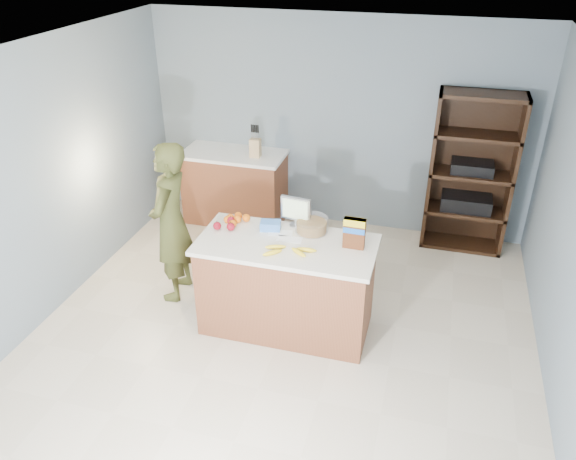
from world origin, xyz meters
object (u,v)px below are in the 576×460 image
(counter_peninsula, at_px, (287,289))
(tv, at_px, (296,210))
(cereal_box, at_px, (354,231))
(person, at_px, (171,223))
(shelving_unit, at_px, (470,175))

(counter_peninsula, height_order, tv, tv)
(counter_peninsula, height_order, cereal_box, cereal_box)
(person, bearing_deg, tv, 90.34)
(shelving_unit, height_order, cereal_box, shelving_unit)
(tv, bearing_deg, counter_peninsula, -89.21)
(cereal_box, bearing_deg, person, 175.46)
(person, height_order, tv, person)
(counter_peninsula, distance_m, tv, 0.72)
(shelving_unit, xyz_separation_m, cereal_box, (-0.98, -1.97, 0.20))
(tv, bearing_deg, person, -174.92)
(person, bearing_deg, shelving_unit, 118.78)
(counter_peninsula, height_order, shelving_unit, shelving_unit)
(shelving_unit, xyz_separation_m, person, (-2.76, -1.83, -0.06))
(cereal_box, bearing_deg, counter_peninsula, -172.33)
(shelving_unit, height_order, person, shelving_unit)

